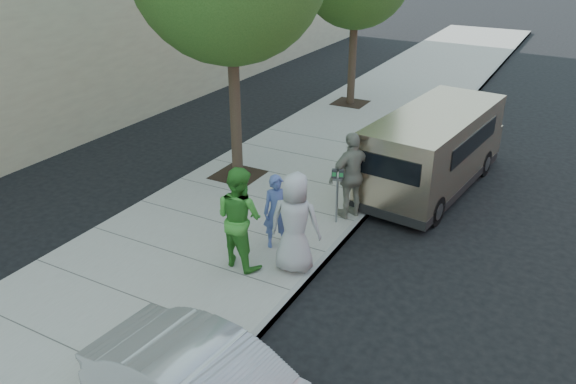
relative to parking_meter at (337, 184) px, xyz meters
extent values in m
plane|color=black|center=(-1.05, -1.26, -1.07)|extent=(120.00, 120.00, 0.00)
cube|color=gray|center=(-2.05, -1.26, -0.99)|extent=(5.00, 60.00, 0.15)
cube|color=gray|center=(0.39, -1.26, -0.99)|extent=(0.12, 60.00, 0.16)
cube|color=black|center=(-3.35, 1.14, -0.91)|extent=(1.20, 1.20, 0.01)
cylinder|color=#38281E|center=(-3.35, 1.14, 1.06)|extent=(0.28, 0.28, 3.96)
cube|color=black|center=(-3.35, 8.74, -0.91)|extent=(1.20, 1.20, 0.01)
cylinder|color=#38281E|center=(-3.35, 8.74, 0.84)|extent=(0.28, 0.28, 3.52)
cylinder|color=gray|center=(0.00, 0.00, -0.41)|extent=(0.05, 0.05, 1.01)
cube|color=gray|center=(0.00, 0.00, 0.12)|extent=(0.20, 0.11, 0.07)
cube|color=#2D2D30|center=(-0.07, -0.02, 0.25)|extent=(0.13, 0.12, 0.20)
cube|color=#2D2D30|center=(0.07, 0.02, 0.25)|extent=(0.13, 0.12, 0.20)
cube|color=tan|center=(1.25, 3.03, 0.05)|extent=(2.42, 5.18, 1.84)
cube|color=tan|center=(1.57, 5.75, -0.41)|extent=(1.75, 0.70, 0.79)
cube|color=black|center=(0.96, 0.54, 0.37)|extent=(1.38, 0.18, 0.51)
cylinder|color=black|center=(0.64, 4.77, -0.72)|extent=(0.32, 0.73, 0.70)
cylinder|color=black|center=(2.25, 4.58, -0.72)|extent=(0.32, 0.73, 0.70)
cylinder|color=black|center=(0.24, 1.39, -0.72)|extent=(0.32, 0.73, 0.70)
cylinder|color=black|center=(1.86, 1.20, -0.72)|extent=(0.32, 0.73, 0.70)
imported|color=#4D5FA3|center=(-0.65, -1.50, -0.14)|extent=(0.68, 0.64, 1.56)
imported|color=#3A912F|center=(-0.94, -2.43, 0.09)|extent=(1.12, 0.95, 2.02)
imported|color=#A9A9AC|center=(0.07, -2.08, 0.07)|extent=(1.09, 0.84, 1.98)
imported|color=gray|center=(0.15, 0.43, 0.08)|extent=(1.03, 1.25, 1.99)
camera|label=1|loc=(4.32, -10.16, 5.05)|focal=35.00mm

